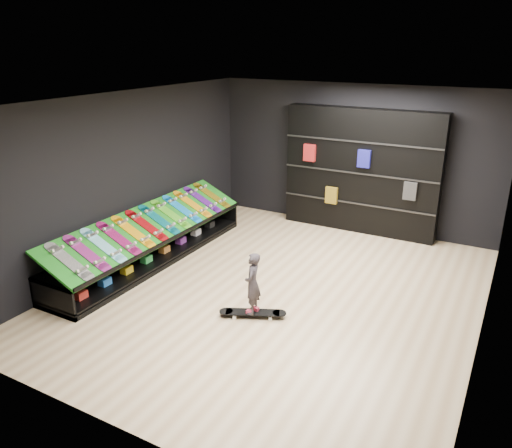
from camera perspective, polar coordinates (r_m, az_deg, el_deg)
The scene contains 23 objects.
floor at distance 8.11m, azimuth 2.44°, elevation -7.67°, with size 6.00×7.00×0.01m, color beige.
ceiling at distance 7.21m, azimuth 2.80°, elevation 13.91°, with size 6.00×7.00×0.01m, color white.
wall_back at distance 10.67m, azimuth 11.03°, elevation 7.47°, with size 6.00×0.02×3.00m, color black.
wall_front at distance 4.87m, azimuth -16.14°, elevation -8.69°, with size 6.00×0.02×3.00m, color black.
wall_left at distance 9.19m, azimuth -14.48°, elevation 5.15°, with size 0.02×7.00×3.00m, color black.
wall_right at distance 6.84m, azimuth 25.78°, elevation -1.45°, with size 0.02×7.00×3.00m, color black.
display_rack at distance 9.29m, azimuth -11.77°, elevation -2.61°, with size 0.90×4.50×0.50m, color black, non-canonical shape.
turf_ramp at distance 9.10m, azimuth -11.73°, elevation 0.01°, with size 1.00×4.50×0.04m, color #106911.
back_shelving at distance 10.49m, azimuth 11.91°, elevation 5.90°, with size 3.18×0.37×2.55m, color black.
floor_skateboard at distance 7.38m, azimuth -0.38°, elevation -10.29°, with size 0.98×0.22×0.09m, color black, non-canonical shape.
child at distance 7.22m, azimuth -0.39°, elevation -8.08°, with size 0.21×0.15×0.55m, color black.
display_board_0 at distance 7.85m, azimuth -20.58°, elevation -4.03°, with size 0.98×0.22×0.09m, color black, non-canonical shape.
display_board_1 at distance 8.05m, azimuth -18.76°, elevation -3.18°, with size 0.98×0.22×0.09m, color #2626BF, non-canonical shape.
display_board_2 at distance 8.27m, azimuth -17.04°, elevation -2.37°, with size 0.98×0.22×0.09m, color #0CB2E5, non-canonical shape.
display_board_3 at distance 8.49m, azimuth -15.40°, elevation -1.60°, with size 0.98×0.22×0.09m, color #E5198C, non-canonical shape.
display_board_4 at distance 8.72m, azimuth -13.85°, elevation -0.87°, with size 0.98×0.22×0.09m, color yellow, non-canonical shape.
display_board_5 at distance 8.96m, azimuth -12.39°, elevation -0.18°, with size 0.98×0.22×0.09m, color red, non-canonical shape.
display_board_6 at distance 9.20m, azimuth -11.00°, elevation 0.48°, with size 0.98×0.22×0.09m, color #0C8C99, non-canonical shape.
display_board_7 at distance 9.45m, azimuth -9.68°, elevation 1.10°, with size 0.98×0.22×0.09m, color green, non-canonical shape.
display_board_8 at distance 9.71m, azimuth -8.43°, elevation 1.69°, with size 0.98×0.22×0.09m, color blue, non-canonical shape.
display_board_9 at distance 9.97m, azimuth -7.25°, elevation 2.25°, with size 0.98×0.22×0.09m, color orange, non-canonical shape.
display_board_10 at distance 10.24m, azimuth -6.13°, elevation 2.78°, with size 0.98×0.22×0.09m, color purple, non-canonical shape.
display_board_11 at distance 10.51m, azimuth -5.06°, elevation 3.28°, with size 0.98×0.22×0.09m, color yellow, non-canonical shape.
Camera 1 is at (3.14, -6.44, 3.79)m, focal length 35.00 mm.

